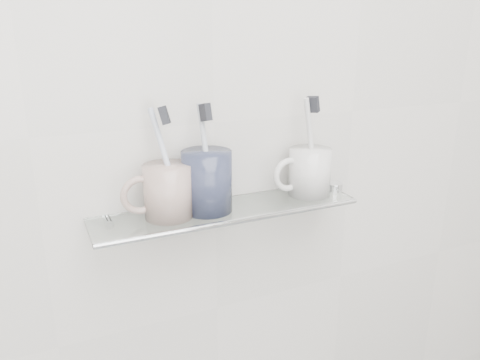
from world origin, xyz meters
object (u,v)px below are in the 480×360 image
mug_left (168,191)px  mug_right (310,172)px  mug_center (207,181)px  shelf_glass (228,210)px

mug_left → mug_right: size_ratio=1.01×
mug_center → mug_right: bearing=21.4°
shelf_glass → mug_right: size_ratio=5.32×
shelf_glass → mug_right: mug_right is taller
shelf_glass → mug_left: (-0.11, 0.00, 0.05)m
shelf_glass → mug_left: mug_left is taller
mug_left → mug_right: bearing=-22.3°
mug_left → mug_center: (0.07, 0.00, 0.01)m
shelf_glass → mug_center: 0.07m
shelf_glass → mug_center: bearing=172.4°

